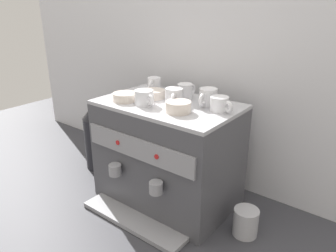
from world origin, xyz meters
The scene contains 14 objects.
ground_plane centered at (0.00, 0.00, 0.00)m, with size 4.00×4.00×0.00m, color #38383D.
tiled_backsplash_wall centered at (0.00, 0.32, 0.60)m, with size 2.80×0.03×1.19m, color silver.
espresso_machine centered at (0.00, 0.00, 0.24)m, with size 0.62×0.51×0.49m.
ceramic_cup_0 centered at (0.03, 0.10, 0.52)m, with size 0.07×0.11×0.07m.
ceramic_cup_1 centered at (0.16, 0.07, 0.53)m, with size 0.08×0.12×0.07m.
ceramic_cup_2 centered at (-0.18, 0.12, 0.52)m, with size 0.06×0.10×0.06m.
ceramic_cup_3 centered at (0.24, 0.04, 0.52)m, with size 0.11×0.08×0.06m.
ceramic_cup_4 centered at (0.03, 0.00, 0.52)m, with size 0.09×0.11×0.07m.
ceramic_cup_5 centered at (-0.06, -0.09, 0.52)m, with size 0.12×0.08×0.06m.
ceramic_bowl_0 centered at (0.11, -0.08, 0.51)m, with size 0.10×0.10×0.04m.
ceramic_bowl_1 centered at (-0.10, 0.02, 0.51)m, with size 0.11×0.11×0.04m.
ceramic_bowl_2 centered at (-0.17, -0.10, 0.51)m, with size 0.11×0.11×0.04m.
coffee_grinder centered at (-0.51, 0.02, 0.20)m, with size 0.17×0.17×0.40m.
milk_pitcher centered at (0.42, -0.02, 0.06)m, with size 0.10×0.10×0.12m, color #B7B7BC.
Camera 1 is at (0.84, -1.07, 0.91)m, focal length 34.52 mm.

